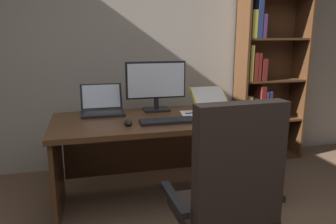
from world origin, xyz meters
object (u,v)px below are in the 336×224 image
object	(u,v)px
keyboard	(168,121)
open_binder	(236,118)
office_chair	(227,208)
bookshelf	(265,62)
notepad	(190,114)
monitor	(156,86)
pen	(193,113)
computer_mouse	(128,123)
reading_stand_with_book	(209,97)
laptop	(102,108)
desk	(162,138)

from	to	relation	value
keyboard	open_binder	world-z (taller)	same
office_chair	keyboard	distance (m)	0.87
bookshelf	notepad	world-z (taller)	bookshelf
bookshelf	keyboard	world-z (taller)	bookshelf
monitor	pen	world-z (taller)	monitor
computer_mouse	reading_stand_with_book	size ratio (longest dim) A/B	0.32
monitor	open_binder	bearing A→B (deg)	-40.65
bookshelf	office_chair	bearing A→B (deg)	-124.54
bookshelf	laptop	xyz separation A→B (m)	(-1.78, -0.49, -0.31)
monitor	pen	size ratio (longest dim) A/B	3.74
laptop	pen	size ratio (longest dim) A/B	2.51
bookshelf	reading_stand_with_book	size ratio (longest dim) A/B	6.94
office_chair	reading_stand_with_book	size ratio (longest dim) A/B	3.32
open_binder	pen	size ratio (longest dim) A/B	3.89
laptop	computer_mouse	size ratio (longest dim) A/B	3.38
office_chair	monitor	world-z (taller)	monitor
office_chair	monitor	distance (m)	1.33
keyboard	computer_mouse	bearing A→B (deg)	180.00
bookshelf	keyboard	bearing A→B (deg)	-145.38
keyboard	notepad	size ratio (longest dim) A/B	2.00
office_chair	open_binder	world-z (taller)	office_chair
computer_mouse	reading_stand_with_book	bearing A→B (deg)	30.17
laptop	notepad	distance (m)	0.74
notepad	pen	size ratio (longest dim) A/B	1.50
reading_stand_with_book	notepad	distance (m)	0.39
desk	bookshelf	distance (m)	1.58
laptop	notepad	size ratio (longest dim) A/B	1.68
desk	bookshelf	xyz separation A→B (m)	(1.31, 0.68, 0.56)
laptop	keyboard	bearing A→B (deg)	-42.11
monitor	laptop	bearing A→B (deg)	179.36
desk	open_binder	xyz separation A→B (m)	(0.53, -0.29, 0.21)
desk	reading_stand_with_book	xyz separation A→B (m)	(0.51, 0.24, 0.28)
computer_mouse	notepad	xyz separation A→B (m)	(0.55, 0.20, -0.02)
bookshelf	laptop	size ratio (longest dim) A/B	6.39
reading_stand_with_book	pen	xyz separation A→B (m)	(-0.25, -0.27, -0.07)
bookshelf	office_chair	size ratio (longest dim) A/B	2.09
computer_mouse	monitor	bearing A→B (deg)	54.07
office_chair	pen	size ratio (longest dim) A/B	7.67
laptop	open_binder	bearing A→B (deg)	-25.04
desk	bookshelf	bearing A→B (deg)	27.30
office_chair	monitor	xyz separation A→B (m)	(-0.14, 1.22, 0.51)
laptop	pen	bearing A→B (deg)	-16.45
bookshelf	reading_stand_with_book	bearing A→B (deg)	-151.49
bookshelf	monitor	size ratio (longest dim) A/B	4.30
monitor	reading_stand_with_book	size ratio (longest dim) A/B	1.61
pen	notepad	bearing A→B (deg)	180.00
desk	laptop	bearing A→B (deg)	158.75
desk	keyboard	distance (m)	0.32
pen	reading_stand_with_book	bearing A→B (deg)	47.13
open_binder	notepad	world-z (taller)	open_binder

